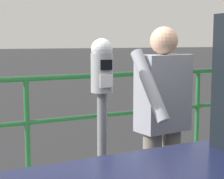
{
  "coord_description": "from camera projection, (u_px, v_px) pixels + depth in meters",
  "views": [
    {
      "loc": [
        -1.0,
        -2.11,
        1.63
      ],
      "look_at": [
        0.26,
        0.39,
        1.27
      ],
      "focal_mm": 60.37,
      "sensor_mm": 36.0,
      "label": 1
    }
  ],
  "objects": [
    {
      "name": "background_railing",
      "position": [
        26.0,
        104.0,
        4.17
      ],
      "size": [
        24.06,
        0.06,
        1.13
      ],
      "color": "#1E602D",
      "rests_on": "sidewalk_curb"
    },
    {
      "name": "pedestrian_at_meter",
      "position": [
        163.0,
        116.0,
        2.97
      ],
      "size": [
        0.6,
        0.51,
        1.62
      ],
      "rotation": [
        0.0,
        0.0,
        -3.03
      ],
      "color": "slate",
      "rests_on": "sidewalk_curb"
    },
    {
      "name": "parking_meter",
      "position": [
        102.0,
        103.0,
        2.65
      ],
      "size": [
        0.16,
        0.17,
        1.53
      ],
      "rotation": [
        0.0,
        0.0,
        3.09
      ],
      "color": "slate",
      "rests_on": "sidewalk_curb"
    }
  ]
}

